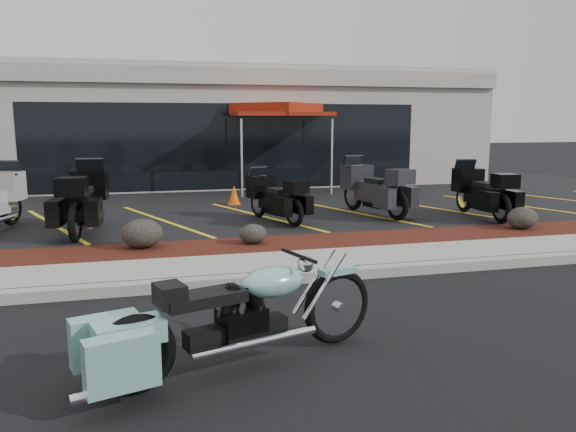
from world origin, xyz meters
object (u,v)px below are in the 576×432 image
object	(u,v)px
touring_white	(10,193)
popup_canopy	(277,111)
hero_cruiser	(337,296)
traffic_cone	(234,195)

from	to	relation	value
touring_white	popup_canopy	xyz separation A→B (m)	(6.68, 4.43, 1.73)
hero_cruiser	popup_canopy	bearing A→B (deg)	62.69
popup_canopy	traffic_cone	bearing A→B (deg)	-112.09
hero_cruiser	touring_white	distance (m)	8.58
touring_white	traffic_cone	xyz separation A→B (m)	(4.91, 1.75, -0.43)
hero_cruiser	touring_white	xyz separation A→B (m)	(-4.58, 7.25, 0.30)
touring_white	popup_canopy	bearing A→B (deg)	-37.19
hero_cruiser	touring_white	size ratio (longest dim) A/B	1.28
touring_white	popup_canopy	distance (m)	8.20
traffic_cone	touring_white	bearing A→B (deg)	-160.41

